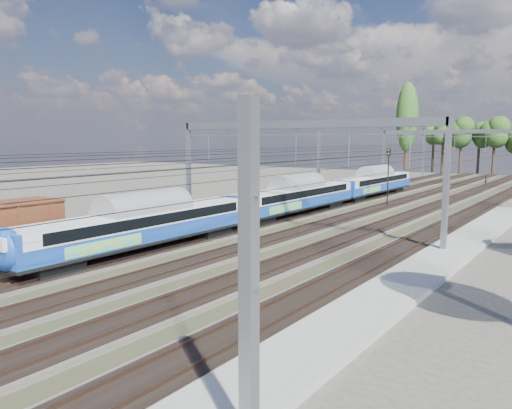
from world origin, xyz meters
The scene contains 7 objects.
track_bed centered at (0.00, 45.00, 0.10)m, with size 21.00×130.00×0.34m.
platform centered at (12.00, 20.00, 0.15)m, with size 3.00×70.00×0.30m, color gray.
catenary centered at (0.33, 52.69, 6.40)m, with size 25.65×130.00×9.00m.
poplar centered at (-14.50, 98.00, 11.89)m, with size 4.40×4.40×19.04m.
emu_train centered at (-4.50, 37.42, 2.38)m, with size 2.77×58.67×4.05m.
worker centered at (3.39, 85.65, 0.78)m, with size 0.57×0.37×1.56m, color black.
signal_near centered at (0.09, 49.75, 4.12)m, with size 0.40×0.37×6.51m.
Camera 1 is at (20.27, -3.78, 7.57)m, focal length 35.00 mm.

